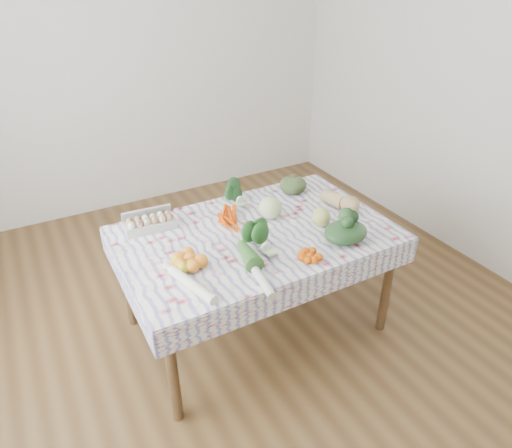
% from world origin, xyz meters
% --- Properties ---
extents(ground, '(4.50, 4.50, 0.00)m').
position_xyz_m(ground, '(0.00, 0.00, 0.00)').
color(ground, '#54391C').
rests_on(ground, ground).
extents(wall_back, '(4.00, 0.04, 2.80)m').
position_xyz_m(wall_back, '(0.00, 2.25, 1.40)').
color(wall_back, silver).
rests_on(wall_back, ground).
extents(dining_table, '(1.60, 1.00, 0.75)m').
position_xyz_m(dining_table, '(0.00, 0.00, 0.68)').
color(dining_table, brown).
rests_on(dining_table, ground).
extents(tablecloth, '(1.66, 1.06, 0.01)m').
position_xyz_m(tablecloth, '(0.00, 0.00, 0.76)').
color(tablecloth, white).
rests_on(tablecloth, dining_table).
extents(egg_carton, '(0.32, 0.14, 0.08)m').
position_xyz_m(egg_carton, '(-0.56, 0.34, 0.80)').
color(egg_carton, '#B1B1AC').
rests_on(egg_carton, tablecloth).
extents(carrot_bunch, '(0.30, 0.29, 0.04)m').
position_xyz_m(carrot_bunch, '(-0.10, 0.18, 0.78)').
color(carrot_bunch, '#F04900').
rests_on(carrot_bunch, tablecloth).
extents(kale_bunch, '(0.17, 0.16, 0.13)m').
position_xyz_m(kale_bunch, '(0.07, 0.41, 0.83)').
color(kale_bunch, '#193E19').
rests_on(kale_bunch, tablecloth).
extents(kabocha_squash, '(0.24, 0.24, 0.13)m').
position_xyz_m(kabocha_squash, '(0.50, 0.35, 0.82)').
color(kabocha_squash, '#394E26').
rests_on(kabocha_squash, tablecloth).
extents(cabbage, '(0.17, 0.17, 0.15)m').
position_xyz_m(cabbage, '(0.17, 0.11, 0.84)').
color(cabbage, '#BED389').
rests_on(cabbage, tablecloth).
extents(butternut_squash, '(0.18, 0.29, 0.13)m').
position_xyz_m(butternut_squash, '(0.65, -0.00, 0.82)').
color(butternut_squash, tan).
rests_on(butternut_squash, tablecloth).
extents(orange_cluster, '(0.31, 0.31, 0.08)m').
position_xyz_m(orange_cluster, '(-0.48, -0.13, 0.80)').
color(orange_cluster, orange).
rests_on(orange_cluster, tablecloth).
extents(broccoli, '(0.16, 0.16, 0.11)m').
position_xyz_m(broccoli, '(-0.06, -0.18, 0.82)').
color(broccoli, '#1A4818').
rests_on(broccoli, tablecloth).
extents(mandarin_cluster, '(0.18, 0.18, 0.05)m').
position_xyz_m(mandarin_cluster, '(0.13, -0.40, 0.79)').
color(mandarin_cluster, '#D95003').
rests_on(mandarin_cluster, tablecloth).
extents(grapefruit, '(0.14, 0.14, 0.12)m').
position_xyz_m(grapefruit, '(0.40, -0.13, 0.82)').
color(grapefruit, '#C4C85F').
rests_on(grapefruit, tablecloth).
extents(spinach_bag, '(0.31, 0.26, 0.12)m').
position_xyz_m(spinach_bag, '(0.42, -0.34, 0.82)').
color(spinach_bag, '#193518').
rests_on(spinach_bag, tablecloth).
extents(daikon, '(0.15, 0.38, 0.05)m').
position_xyz_m(daikon, '(-0.55, -0.33, 0.79)').
color(daikon, white).
rests_on(daikon, tablecloth).
extents(leek, '(0.11, 0.46, 0.05)m').
position_xyz_m(leek, '(-0.21, -0.38, 0.79)').
color(leek, silver).
rests_on(leek, tablecloth).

